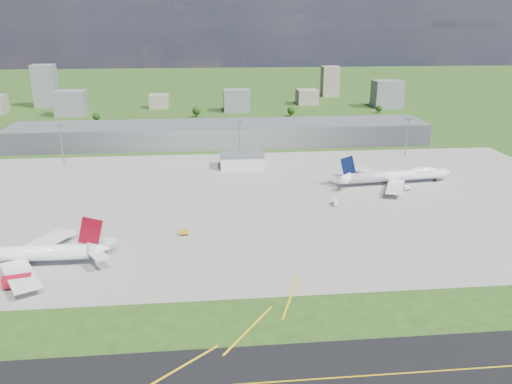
{
  "coord_description": "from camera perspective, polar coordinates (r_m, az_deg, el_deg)",
  "views": [
    {
      "loc": [
        -10.28,
        -195.47,
        83.6
      ],
      "look_at": [
        11.5,
        25.16,
        9.0
      ],
      "focal_mm": 35.0,
      "sensor_mm": 36.0,
      "label": 1
    }
  ],
  "objects": [
    {
      "name": "mast_east",
      "position": [
        343.09,
        16.92,
        6.72
      ],
      "size": [
        3.5,
        2.0,
        25.9
      ],
      "color": "gray",
      "rests_on": "ground"
    },
    {
      "name": "bldg_w",
      "position": [
        517.15,
        -20.4,
        9.5
      ],
      "size": [
        28.0,
        22.0,
        24.0
      ],
      "primitive_type": "cube",
      "color": "slate",
      "rests_on": "ground"
    },
    {
      "name": "mast_west",
      "position": [
        329.82,
        -21.41,
        5.79
      ],
      "size": [
        3.5,
        2.0,
        25.9
      ],
      "color": "gray",
      "rests_on": "ground"
    },
    {
      "name": "bldg_e",
      "position": [
        553.86,
        14.77,
        10.78
      ],
      "size": [
        30.0,
        22.0,
        28.0
      ],
      "primitive_type": "cube",
      "color": "slate",
      "rests_on": "ground"
    },
    {
      "name": "airliner_red_twin",
      "position": [
        200.36,
        -25.64,
        -6.46
      ],
      "size": [
        68.03,
        53.2,
        18.72
      ],
      "rotation": [
        0.0,
        0.0,
        3.14
      ],
      "color": "white",
      "rests_on": "ground"
    },
    {
      "name": "bldg_tall_w",
      "position": [
        584.08,
        -22.95,
        11.11
      ],
      "size": [
        22.0,
        20.0,
        44.0
      ],
      "primitive_type": "cube",
      "color": "slate",
      "rests_on": "ground"
    },
    {
      "name": "apron",
      "position": [
        250.68,
        -0.67,
        -0.88
      ],
      "size": [
        360.0,
        190.0,
        0.08
      ],
      "primitive_type": "cube",
      "color": "gray",
      "rests_on": "ground"
    },
    {
      "name": "bldg_ce",
      "position": [
        561.62,
        5.84,
        10.77
      ],
      "size": [
        22.0,
        24.0,
        16.0
      ],
      "primitive_type": "cube",
      "color": "gray",
      "rests_on": "ground"
    },
    {
      "name": "tree_e",
      "position": [
        483.62,
        4.04,
        9.26
      ],
      "size": [
        7.65,
        7.65,
        9.35
      ],
      "color": "#382314",
      "rests_on": "ground"
    },
    {
      "name": "fire_truck",
      "position": [
        187.11,
        -25.59,
        -9.25
      ],
      "size": [
        9.59,
        5.25,
        3.98
      ],
      "rotation": [
        0.0,
        0.0,
        0.21
      ],
      "color": "#B00C1D",
      "rests_on": "ground"
    },
    {
      "name": "airliner_blue_quad",
      "position": [
        284.39,
        15.9,
        1.81
      ],
      "size": [
        68.01,
        53.08,
        17.75
      ],
      "rotation": [
        0.0,
        0.0,
        0.1
      ],
      "color": "white",
      "rests_on": "ground"
    },
    {
      "name": "tree_c",
      "position": [
        481.89,
        -6.81,
        9.18
      ],
      "size": [
        8.1,
        8.1,
        9.9
      ],
      "color": "#382314",
      "rests_on": "ground"
    },
    {
      "name": "terminal",
      "position": [
        368.56,
        -3.94,
        6.64
      ],
      "size": [
        300.0,
        42.0,
        15.0
      ],
      "primitive_type": "cube",
      "color": "slate",
      "rests_on": "ground"
    },
    {
      "name": "mast_center",
      "position": [
        318.03,
        -1.87,
        6.63
      ],
      "size": [
        3.5,
        2.0,
        25.9
      ],
      "color": "gray",
      "rests_on": "ground"
    },
    {
      "name": "ground",
      "position": [
        355.59,
        -3.84,
        4.96
      ],
      "size": [
        1400.0,
        1400.0,
        0.0
      ],
      "primitive_type": "plane",
      "color": "#2A4816",
      "rests_on": "ground"
    },
    {
      "name": "ops_building",
      "position": [
        306.68,
        -1.66,
        3.55
      ],
      "size": [
        26.0,
        16.0,
        8.0
      ],
      "primitive_type": "cube",
      "color": "silver",
      "rests_on": "ground"
    },
    {
      "name": "bldg_cw",
      "position": [
        543.2,
        -11.01,
        10.16
      ],
      "size": [
        20.0,
        18.0,
        14.0
      ],
      "primitive_type": "cube",
      "color": "gray",
      "rests_on": "ground"
    },
    {
      "name": "tree_w",
      "position": [
        477.68,
        -17.79,
        8.23
      ],
      "size": [
        6.75,
        6.75,
        8.25
      ],
      "color": "#382314",
      "rests_on": "ground"
    },
    {
      "name": "van_white_far",
      "position": [
        276.44,
        16.85,
        0.41
      ],
      "size": [
        4.57,
        3.47,
        2.19
      ],
      "rotation": [
        0.0,
        0.0,
        0.43
      ],
      "color": "white",
      "rests_on": "ground"
    },
    {
      "name": "van_white_near",
      "position": [
        245.74,
        9.08,
        -1.22
      ],
      "size": [
        3.06,
        5.29,
        2.54
      ],
      "rotation": [
        0.0,
        0.0,
        1.39
      ],
      "color": "white",
      "rests_on": "ground"
    },
    {
      "name": "bldg_c",
      "position": [
        511.56,
        -2.22,
        10.42
      ],
      "size": [
        26.0,
        20.0,
        22.0
      ],
      "primitive_type": "cube",
      "color": "slate",
      "rests_on": "ground"
    },
    {
      "name": "tug_yellow",
      "position": [
        211.1,
        -8.24,
        -4.66
      ],
      "size": [
        3.89,
        2.57,
        1.82
      ],
      "rotation": [
        0.0,
        0.0,
        0.12
      ],
      "color": "orange",
      "rests_on": "ground"
    },
    {
      "name": "tree_far_e",
      "position": [
        515.85,
        13.89,
        9.25
      ],
      "size": [
        6.3,
        6.3,
        7.7
      ],
      "color": "#382314",
      "rests_on": "ground"
    },
    {
      "name": "bldg_tall_e",
      "position": [
        627.28,
        8.45,
        12.4
      ],
      "size": [
        20.0,
        18.0,
        36.0
      ],
      "primitive_type": "cube",
      "color": "gray",
      "rests_on": "ground"
    }
  ]
}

